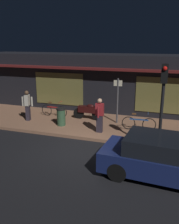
{
  "coord_description": "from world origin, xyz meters",
  "views": [
    {
      "loc": [
        3.38,
        -8.85,
        4.39
      ],
      "look_at": [
        -0.33,
        2.4,
        0.95
      ],
      "focal_mm": 39.29,
      "sensor_mm": 36.0,
      "label": 1
    }
  ],
  "objects_px": {
    "sign_post": "(118,98)",
    "trash_bin": "(61,117)",
    "bicycle_extra": "(54,110)",
    "traffic_light_pole": "(163,95)",
    "parked_car_far": "(163,158)",
    "motorcycle": "(88,111)",
    "person_photographer": "(27,105)",
    "person_bystander": "(100,115)",
    "bicycle_parked": "(139,123)"
  },
  "relations": [
    {
      "from": "motorcycle",
      "to": "sign_post",
      "type": "bearing_deg",
      "value": -2.66
    },
    {
      "from": "bicycle_parked",
      "to": "bicycle_extra",
      "type": "distance_m",
      "value": 5.04
    },
    {
      "from": "sign_post",
      "to": "traffic_light_pole",
      "type": "relative_size",
      "value": 0.67
    },
    {
      "from": "bicycle_extra",
      "to": "traffic_light_pole",
      "type": "xyz_separation_m",
      "value": [
        6.05,
        -3.03,
        1.97
      ]
    },
    {
      "from": "person_photographer",
      "to": "bicycle_parked",
      "type": "bearing_deg",
      "value": 2.86
    },
    {
      "from": "bicycle_extra",
      "to": "motorcycle",
      "type": "bearing_deg",
      "value": 2.31
    },
    {
      "from": "trash_bin",
      "to": "person_bystander",
      "type": "bearing_deg",
      "value": -9.22
    },
    {
      "from": "person_photographer",
      "to": "parked_car_far",
      "type": "bearing_deg",
      "value": -26.21
    },
    {
      "from": "person_bystander",
      "to": "traffic_light_pole",
      "type": "bearing_deg",
      "value": -25.93
    },
    {
      "from": "trash_bin",
      "to": "sign_post",
      "type": "bearing_deg",
      "value": 26.07
    },
    {
      "from": "bicycle_parked",
      "to": "traffic_light_pole",
      "type": "relative_size",
      "value": 0.46
    },
    {
      "from": "sign_post",
      "to": "parked_car_far",
      "type": "distance_m",
      "value": 5.39
    },
    {
      "from": "person_photographer",
      "to": "person_bystander",
      "type": "distance_m",
      "value": 4.31
    },
    {
      "from": "sign_post",
      "to": "traffic_light_pole",
      "type": "height_order",
      "value": "traffic_light_pole"
    },
    {
      "from": "trash_bin",
      "to": "motorcycle",
      "type": "bearing_deg",
      "value": 53.28
    },
    {
      "from": "person_bystander",
      "to": "parked_car_far",
      "type": "relative_size",
      "value": 0.4
    },
    {
      "from": "bicycle_extra",
      "to": "sign_post",
      "type": "distance_m",
      "value": 3.85
    },
    {
      "from": "person_photographer",
      "to": "parked_car_far",
      "type": "height_order",
      "value": "person_photographer"
    },
    {
      "from": "person_photographer",
      "to": "trash_bin",
      "type": "relative_size",
      "value": 1.8
    },
    {
      "from": "person_photographer",
      "to": "parked_car_far",
      "type": "relative_size",
      "value": 0.4
    },
    {
      "from": "motorcycle",
      "to": "person_bystander",
      "type": "bearing_deg",
      "value": -56.69
    },
    {
      "from": "person_photographer",
      "to": "trash_bin",
      "type": "distance_m",
      "value": 2.15
    },
    {
      "from": "sign_post",
      "to": "parked_car_far",
      "type": "relative_size",
      "value": 0.57
    },
    {
      "from": "person_bystander",
      "to": "motorcycle",
      "type": "bearing_deg",
      "value": 123.31
    },
    {
      "from": "person_photographer",
      "to": "trash_bin",
      "type": "bearing_deg",
      "value": -5.62
    },
    {
      "from": "motorcycle",
      "to": "parked_car_far",
      "type": "bearing_deg",
      "value": -48.87
    },
    {
      "from": "trash_bin",
      "to": "traffic_light_pole",
      "type": "bearing_deg",
      "value": -19.06
    },
    {
      "from": "sign_post",
      "to": "trash_bin",
      "type": "xyz_separation_m",
      "value": [
        -2.67,
        -1.31,
        -0.89
      ]
    },
    {
      "from": "motorcycle",
      "to": "sign_post",
      "type": "height_order",
      "value": "sign_post"
    },
    {
      "from": "bicycle_extra",
      "to": "parked_car_far",
      "type": "bearing_deg",
      "value": -36.88
    },
    {
      "from": "parked_car_far",
      "to": "bicycle_parked",
      "type": "bearing_deg",
      "value": 108.06
    },
    {
      "from": "motorcycle",
      "to": "bicycle_parked",
      "type": "distance_m",
      "value": 3.03
    },
    {
      "from": "bicycle_extra",
      "to": "sign_post",
      "type": "height_order",
      "value": "sign_post"
    },
    {
      "from": "bicycle_extra",
      "to": "parked_car_far",
      "type": "relative_size",
      "value": 0.39
    },
    {
      "from": "motorcycle",
      "to": "traffic_light_pole",
      "type": "xyz_separation_m",
      "value": [
        3.97,
        -3.11,
        1.83
      ]
    },
    {
      "from": "person_photographer",
      "to": "motorcycle",
      "type": "bearing_deg",
      "value": 20.6
    },
    {
      "from": "motorcycle",
      "to": "person_bystander",
      "type": "distance_m",
      "value": 2.11
    },
    {
      "from": "bicycle_extra",
      "to": "person_photographer",
      "type": "height_order",
      "value": "person_photographer"
    },
    {
      "from": "motorcycle",
      "to": "sign_post",
      "type": "relative_size",
      "value": 0.71
    },
    {
      "from": "person_photographer",
      "to": "person_bystander",
      "type": "xyz_separation_m",
      "value": [
        4.27,
        -0.56,
        0.0
      ]
    },
    {
      "from": "sign_post",
      "to": "trash_bin",
      "type": "distance_m",
      "value": 3.1
    },
    {
      "from": "person_photographer",
      "to": "sign_post",
      "type": "xyz_separation_m",
      "value": [
        4.77,
        1.1,
        0.48
      ]
    },
    {
      "from": "sign_post",
      "to": "bicycle_parked",
      "type": "bearing_deg",
      "value": -32.49
    },
    {
      "from": "sign_post",
      "to": "person_bystander",
      "type": "bearing_deg",
      "value": -106.72
    },
    {
      "from": "sign_post",
      "to": "trash_bin",
      "type": "height_order",
      "value": "sign_post"
    },
    {
      "from": "bicycle_parked",
      "to": "trash_bin",
      "type": "distance_m",
      "value": 3.96
    },
    {
      "from": "trash_bin",
      "to": "parked_car_far",
      "type": "bearing_deg",
      "value": -33.08
    },
    {
      "from": "motorcycle",
      "to": "person_photographer",
      "type": "bearing_deg",
      "value": -159.4
    },
    {
      "from": "sign_post",
      "to": "trash_bin",
      "type": "bearing_deg",
      "value": -153.93
    },
    {
      "from": "motorcycle",
      "to": "person_photographer",
      "type": "relative_size",
      "value": 1.02
    }
  ]
}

